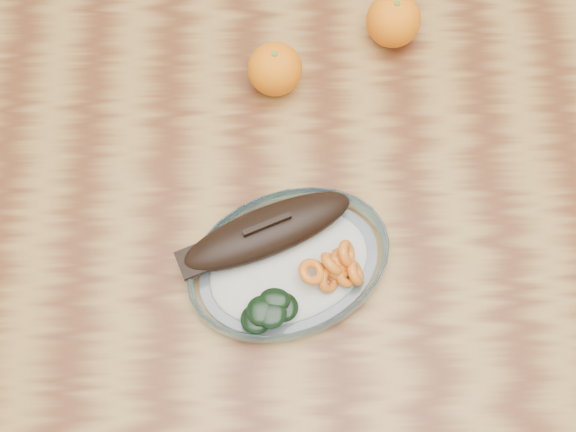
{
  "coord_description": "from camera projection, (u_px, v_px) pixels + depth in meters",
  "views": [
    {
      "loc": [
        -0.06,
        -0.38,
        1.59
      ],
      "look_at": [
        -0.05,
        -0.04,
        0.77
      ],
      "focal_mm": 45.0,
      "sensor_mm": 36.0,
      "label": 1
    }
  ],
  "objects": [
    {
      "name": "orange_right",
      "position": [
        393.0,
        20.0,
        0.97
      ],
      "size": [
        0.07,
        0.07,
        0.07
      ],
      "primitive_type": "sphere",
      "color": "#FF5805",
      "rests_on": "dining_table"
    },
    {
      "name": "plated_meal",
      "position": [
        288.0,
        262.0,
        0.86
      ],
      "size": [
        0.58,
        0.58,
        0.08
      ],
      "rotation": [
        0.0,
        0.0,
        0.36
      ],
      "color": "white",
      "rests_on": "dining_table"
    },
    {
      "name": "ground",
      "position": [
        312.0,
        328.0,
        1.61
      ],
      "size": [
        3.0,
        3.0,
        0.0
      ],
      "primitive_type": "plane",
      "color": "slate",
      "rests_on": "ground"
    },
    {
      "name": "orange_left",
      "position": [
        275.0,
        69.0,
        0.94
      ],
      "size": [
        0.07,
        0.07,
        0.07
      ],
      "primitive_type": "sphere",
      "color": "#FF5805",
      "rests_on": "dining_table"
    },
    {
      "name": "dining_table",
      "position": [
        327.0,
        218.0,
        1.01
      ],
      "size": [
        1.2,
        0.8,
        0.75
      ],
      "color": "#5D2E16",
      "rests_on": "ground"
    }
  ]
}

